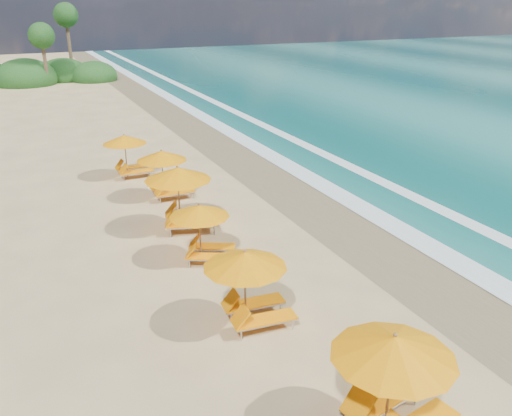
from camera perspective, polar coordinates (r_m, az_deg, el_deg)
ground at (r=20.87m, az=0.00°, el=-3.07°), size 160.00×160.00×0.00m
wet_sand at (r=22.68m, az=9.23°, el=-1.27°), size 4.00×160.00×0.01m
surf_foam at (r=24.20m, az=14.59°, el=-0.16°), size 4.00×160.00×0.01m
station_0 at (r=11.87m, az=14.70°, el=-16.89°), size 3.11×2.97×2.58m
station_1 at (r=14.99m, az=-0.49°, el=-7.91°), size 2.67×2.50×2.36m
station_2 at (r=18.69m, az=-5.48°, el=-2.21°), size 2.81×2.80×2.13m
station_3 at (r=21.23m, az=-7.64°, el=1.51°), size 3.32×3.22×2.65m
station_4 at (r=24.83m, az=-9.48°, el=3.92°), size 2.52×2.33×2.31m
station_5 at (r=28.26m, az=-13.31°, el=5.73°), size 2.45×2.26×2.26m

